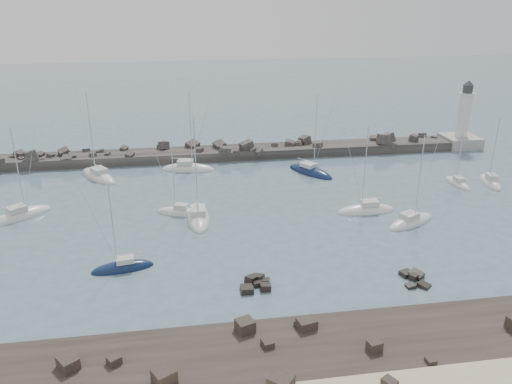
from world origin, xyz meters
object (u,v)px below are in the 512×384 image
at_px(sailboat_3, 198,218).
at_px(sailboat_6, 411,222).
at_px(lighthouse, 461,132).
at_px(sailboat_0, 21,216).
at_px(sailboat_9, 457,184).
at_px(sailboat_1, 98,177).
at_px(sailboat_5, 179,213).
at_px(sailboat_8, 366,211).
at_px(sailboat_11, 490,183).
at_px(sailboat_7, 310,172).
at_px(sailboat_2, 123,268).
at_px(sailboat_4, 188,169).

distance_m(sailboat_3, sailboat_6, 30.05).
xyz_separation_m(lighthouse, sailboat_0, (-81.76, -24.13, -2.94)).
bearing_deg(sailboat_6, sailboat_9, 42.46).
xyz_separation_m(lighthouse, sailboat_1, (-73.04, -8.32, -2.94)).
relative_size(lighthouse, sailboat_6, 1.07).
height_order(sailboat_3, sailboat_5, sailboat_3).
bearing_deg(sailboat_0, sailboat_9, 2.33).
bearing_deg(sailboat_8, sailboat_11, 18.04).
relative_size(sailboat_0, sailboat_7, 0.92).
relative_size(sailboat_0, sailboat_8, 1.01).
bearing_deg(lighthouse, sailboat_11, -107.21).
distance_m(sailboat_2, sailboat_3, 15.99).
relative_size(sailboat_5, sailboat_7, 0.71).
distance_m(sailboat_0, sailboat_11, 75.06).
bearing_deg(sailboat_2, sailboat_6, 9.87).
bearing_deg(sailboat_4, sailboat_0, -144.53).
bearing_deg(sailboat_6, lighthouse, 52.05).
height_order(sailboat_0, sailboat_5, sailboat_0).
bearing_deg(sailboat_5, sailboat_2, -114.02).
bearing_deg(sailboat_3, sailboat_9, 9.33).
height_order(lighthouse, sailboat_8, lighthouse).
distance_m(sailboat_6, sailboat_9, 19.87).
bearing_deg(sailboat_4, sailboat_9, -18.00).
relative_size(sailboat_3, sailboat_8, 1.14).
xyz_separation_m(sailboat_4, sailboat_6, (30.24, -28.00, -0.02)).
height_order(sailboat_3, sailboat_8, sailboat_3).
relative_size(sailboat_0, sailboat_2, 1.25).
bearing_deg(sailboat_7, sailboat_9, -22.46).
relative_size(sailboat_1, sailboat_5, 1.47).
xyz_separation_m(sailboat_0, sailboat_4, (24.44, 17.41, 0.00)).
bearing_deg(sailboat_5, sailboat_6, -14.57).
height_order(sailboat_1, sailboat_11, sailboat_1).
xyz_separation_m(sailboat_0, sailboat_8, (49.91, -5.78, -0.00)).
bearing_deg(sailboat_4, sailboat_2, -103.85).
height_order(sailboat_6, sailboat_11, sailboat_6).
bearing_deg(sailboat_5, sailboat_11, 5.07).
relative_size(sailboat_6, sailboat_8, 0.97).
bearing_deg(sailboat_8, sailboat_9, 23.89).
xyz_separation_m(sailboat_1, sailboat_6, (45.96, -26.40, -0.01)).
height_order(sailboat_2, sailboat_8, sailboat_8).
distance_m(sailboat_1, sailboat_2, 33.92).
distance_m(sailboat_3, sailboat_5, 3.44).
bearing_deg(sailboat_9, sailboat_8, -156.11).
xyz_separation_m(sailboat_8, sailboat_11, (25.11, 8.18, 0.01)).
relative_size(sailboat_3, sailboat_6, 1.17).
bearing_deg(sailboat_9, lighthouse, 59.77).
bearing_deg(sailboat_0, sailboat_11, 1.83).
height_order(sailboat_2, sailboat_11, sailboat_11).
distance_m(sailboat_0, sailboat_4, 30.00).
bearing_deg(sailboat_2, sailboat_3, 53.98).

